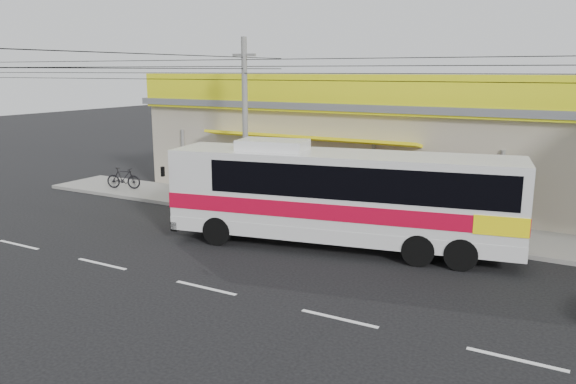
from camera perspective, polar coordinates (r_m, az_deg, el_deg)
name	(u,v)px	position (r m, az deg, el deg)	size (l,w,h in m)	color
ground	(255,262)	(17.71, -3.39, -7.07)	(120.00, 120.00, 0.00)	black
sidewalk	(335,217)	(22.74, 4.76, -2.50)	(30.00, 3.20, 0.15)	gray
lane_markings	(206,288)	(15.80, -8.34, -9.64)	(50.00, 0.12, 0.01)	silver
storefront_building	(383,146)	(27.38, 9.66, 4.63)	(22.60, 9.20, 5.70)	#AAA189
coach_bus	(346,192)	(18.65, 5.94, -0.05)	(11.79, 4.58, 3.55)	silver
motorbike_red	(266,190)	(24.85, -2.27, 0.24)	(0.71, 2.03, 1.07)	maroon
motorbike_dark	(123,178)	(28.73, -16.38, 1.37)	(0.49, 1.75, 1.05)	black
utility_pole	(244,69)	(23.34, -4.46, 12.38)	(34.00, 14.00, 7.18)	slate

